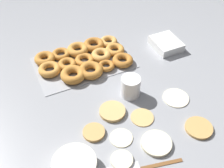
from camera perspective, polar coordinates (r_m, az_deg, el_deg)
name	(u,v)px	position (r m, az deg, el deg)	size (l,w,h in m)	color
ground_plane	(132,103)	(1.20, 4.11, -3.92)	(3.00, 3.00, 0.00)	gray
pancake_0	(156,143)	(1.08, 9.00, -11.81)	(0.12, 0.12, 0.01)	beige
pancake_1	(199,128)	(1.16, 17.22, -8.51)	(0.11, 0.11, 0.01)	tan
pancake_2	(142,117)	(1.15, 6.11, -6.71)	(0.09, 0.09, 0.01)	tan
pancake_3	(122,160)	(1.03, 2.00, -15.18)	(0.08, 0.08, 0.01)	beige
pancake_4	(94,132)	(1.09, -3.71, -9.77)	(0.09, 0.09, 0.01)	tan
pancake_5	(112,111)	(1.15, 0.07, -5.58)	(0.11, 0.11, 0.02)	tan
pancake_6	(121,137)	(1.08, 1.88, -10.80)	(0.09, 0.09, 0.01)	beige
pancake_7	(176,97)	(1.24, 12.84, -2.69)	(0.11, 0.11, 0.01)	beige
donut_tray	(84,59)	(1.38, -5.65, 5.01)	(0.47, 0.29, 0.04)	#93969B
batter_bowl	(75,165)	(1.01, -7.61, -16.07)	(0.15, 0.15, 0.05)	silver
container_stack	(166,44)	(1.50, 10.93, 8.02)	(0.13, 0.15, 0.04)	white
paper_cup	(130,87)	(1.20, 3.78, -0.54)	(0.08, 0.08, 0.09)	white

